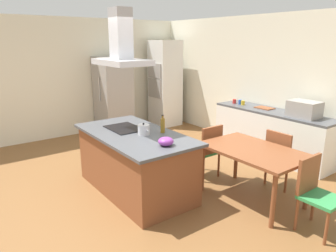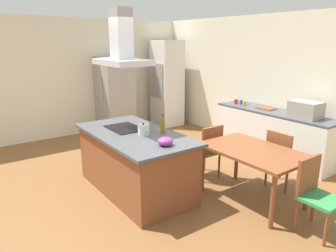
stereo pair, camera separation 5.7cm
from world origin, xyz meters
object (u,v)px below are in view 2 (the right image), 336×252
Objects in this scene: cooktop at (125,128)px; coffee_mug_yellow at (244,103)px; wall_oven_stack at (167,83)px; coffee_mug_blue at (242,102)px; countertop_microwave at (306,109)px; dining_table at (253,155)px; chair_at_left_end at (208,148)px; chair_facing_back_wall at (282,156)px; olive_oil_bottle at (163,125)px; mixing_bowl at (165,141)px; tea_kettle at (144,129)px; range_hood at (122,47)px; chair_at_right_end at (315,191)px; cutting_board at (266,108)px; coffee_mug_red at (236,101)px; refrigerator at (115,96)px.

coffee_mug_yellow is at bearing 92.69° from cooktop.
wall_oven_stack is at bearing 134.55° from cooktop.
countertop_microwave is at bearing 0.24° from coffee_mug_blue.
coffee_mug_yellow is 2.36m from dining_table.
chair_facing_back_wall is (0.92, 0.67, 0.00)m from chair_at_left_end.
olive_oil_bottle is 1.34m from dining_table.
dining_table is at bearing 66.79° from mixing_bowl.
chair_facing_back_wall is at bearing 59.18° from tea_kettle.
cooktop is at bearing -116.64° from chair_at_left_end.
range_hood is at bearing -129.25° from chair_facing_back_wall.
countertop_microwave is 1.77m from dining_table.
olive_oil_bottle reaches higher than coffee_mug_yellow.
range_hood is (-0.52, -0.34, 1.09)m from olive_oil_bottle.
coffee_mug_yellow is 0.10× the size of range_hood.
coffee_mug_blue is 3.18m from chair_at_right_end.
olive_oil_bottle reaches higher than cutting_board.
olive_oil_bottle is 0.58m from mixing_bowl.
tea_kettle is 0.44× the size of countertop_microwave.
coffee_mug_red is at bearing 97.17° from cooktop.
cooktop is at bearing -85.42° from coffee_mug_blue.
range_hood reaches higher than dining_table.
wall_oven_stack reaches higher than coffee_mug_red.
coffee_mug_red is at bearing 109.41° from olive_oil_bottle.
tea_kettle reaches higher than chair_at_right_end.
coffee_mug_yellow is at bearing 104.66° from olive_oil_bottle.
cutting_board is at bearing 136.95° from chair_facing_back_wall.
wall_oven_stack is at bearing 143.60° from olive_oil_bottle.
olive_oil_bottle is 2.63m from countertop_microwave.
range_hood is at bearing -116.64° from chair_at_left_end.
mixing_bowl is 3.04m from coffee_mug_yellow.
chair_at_left_end is (0.72, -1.67, -0.44)m from coffee_mug_yellow.
cutting_board is at bearing 103.13° from mixing_bowl.
chair_at_right_end is at bearing 39.08° from mixing_bowl.
dining_table is 1.57× the size of chair_at_left_end.
mixing_bowl is 2.97m from cutting_board.
wall_oven_stack reaches higher than chair_at_right_end.
chair_at_right_end is 1.13m from chair_facing_back_wall.
countertop_microwave reaches higher than tea_kettle.
tea_kettle reaches higher than cooktop.
coffee_mug_red is 0.13m from coffee_mug_blue.
range_hood reaches higher than chair_at_left_end.
chair_at_left_end is at bearing 63.36° from cooktop.
cooktop is 0.67× the size of range_hood.
mixing_bowl is at bearing -69.51° from chair_at_left_end.
cutting_board is (-0.85, 0.05, -0.13)m from countertop_microwave.
countertop_microwave reaches higher than coffee_mug_red.
coffee_mug_red reaches higher than cutting_board.
dining_table is at bearing -56.41° from cutting_board.
mixing_bowl is 0.22× the size of chair_at_left_end.
refrigerator is at bearing 165.43° from olive_oil_bottle.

